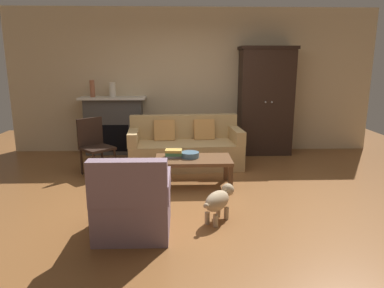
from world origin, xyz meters
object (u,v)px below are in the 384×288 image
at_px(fireplace, 114,125).
at_px(coffee_table, 193,162).
at_px(mantel_vase_cream, 112,90).
at_px(armchair_near_left, 133,205).
at_px(mantel_vase_terracotta, 92,89).
at_px(fruit_bowl, 190,155).
at_px(book_stack, 174,153).
at_px(armoire, 265,101).
at_px(couch, 185,148).
at_px(side_chair_wooden, 94,142).
at_px(dog, 219,200).

xyz_separation_m(fireplace, coffee_table, (1.48, -1.97, -0.20)).
bearing_deg(fireplace, mantel_vase_cream, -90.00).
distance_m(fireplace, armchair_near_left, 3.52).
bearing_deg(fireplace, mantel_vase_terracotta, -177.30).
xyz_separation_m(fruit_bowl, book_stack, (-0.24, 0.02, 0.02)).
height_order(book_stack, mantel_vase_cream, mantel_vase_cream).
bearing_deg(fruit_bowl, mantel_vase_terracotta, 133.53).
bearing_deg(armoire, coffee_table, -127.91).
height_order(coffee_table, book_stack, book_stack).
bearing_deg(book_stack, mantel_vase_cream, 122.30).
xyz_separation_m(couch, armchair_near_left, (-0.59, -2.49, -0.00)).
height_order(fireplace, book_stack, fireplace).
distance_m(mantel_vase_cream, side_chair_wooden, 1.48).
relative_size(couch, side_chair_wooden, 2.19).
distance_m(armoire, coffee_table, 2.49).
bearing_deg(side_chair_wooden, mantel_vase_terracotta, 102.49).
bearing_deg(book_stack, couch, 79.37).
xyz_separation_m(armoire, armchair_near_left, (-2.17, -3.35, -0.72)).
relative_size(armoire, couch, 1.05).
bearing_deg(book_stack, armchair_near_left, -105.11).
xyz_separation_m(fruit_bowl, dog, (0.29, -1.22, -0.21)).
relative_size(armoire, mantel_vase_terracotta, 6.46).
xyz_separation_m(armoire, couch, (-1.57, -0.85, -0.72)).
distance_m(coffee_table, side_chair_wooden, 1.72).
distance_m(fireplace, armoire, 2.99).
bearing_deg(armoire, fruit_bowl, -129.48).
bearing_deg(dog, couch, 98.79).
bearing_deg(couch, fireplace, 145.97).
distance_m(book_stack, armchair_near_left, 1.58).
height_order(fireplace, side_chair_wooden, fireplace).
bearing_deg(armchair_near_left, couch, 76.62).
bearing_deg(fruit_bowl, couch, 93.09).
xyz_separation_m(armoire, fruit_bowl, (-1.52, -1.85, -0.58)).
xyz_separation_m(fireplace, mantel_vase_terracotta, (-0.38, -0.02, 0.71)).
bearing_deg(coffee_table, mantel_vase_terracotta, 133.58).
height_order(fireplace, armoire, armoire).
distance_m(armoire, book_stack, 2.60).
bearing_deg(armchair_near_left, book_stack, 74.89).
height_order(couch, book_stack, couch).
xyz_separation_m(coffee_table, armchair_near_left, (-0.69, -1.45, -0.05)).
bearing_deg(fruit_bowl, coffee_table, -44.34).
xyz_separation_m(couch, coffee_table, (0.10, -1.04, 0.05)).
bearing_deg(fruit_bowl, dog, -76.69).
bearing_deg(couch, mantel_vase_cream, 146.49).
height_order(fruit_bowl, side_chair_wooden, side_chair_wooden).
height_order(mantel_vase_cream, dog, mantel_vase_cream).
bearing_deg(dog, fireplace, 118.66).
distance_m(book_stack, mantel_vase_cream, 2.37).
bearing_deg(side_chair_wooden, book_stack, -25.36).
height_order(fruit_bowl, armchair_near_left, armchair_near_left).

